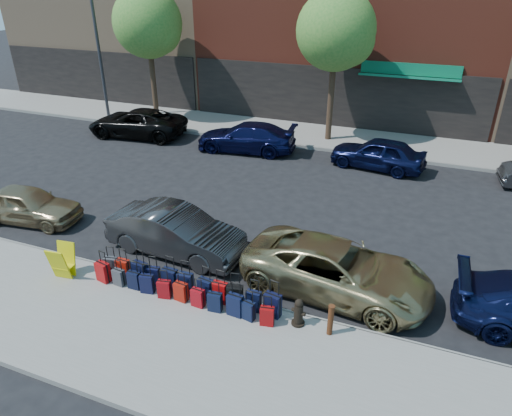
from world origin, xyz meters
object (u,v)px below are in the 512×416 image
at_px(fire_hydrant, 298,313).
at_px(car_near_2, 337,269).
at_px(car_near_1, 176,232).
at_px(tree_left, 150,25).
at_px(car_far_2, 378,153).
at_px(car_near_0, 27,205).
at_px(display_rack, 63,262).
at_px(car_far_0, 137,123).
at_px(streetlight, 100,38).
at_px(car_far_1, 246,137).
at_px(tree_center, 339,33).
at_px(suitcase_front_5, 185,283).
at_px(bollard, 331,320).

relative_size(fire_hydrant, car_near_2, 0.14).
bearing_deg(car_near_1, fire_hydrant, -109.56).
bearing_deg(tree_left, car_far_2, -12.19).
xyz_separation_m(tree_left, car_near_0, (2.47, -12.47, -4.77)).
height_order(display_rack, car_far_2, car_far_2).
relative_size(car_near_1, car_far_0, 0.84).
xyz_separation_m(streetlight, car_far_2, (16.24, -2.17, -3.95)).
xyz_separation_m(car_near_2, car_far_1, (-6.66, 9.59, -0.01)).
relative_size(streetlight, car_near_1, 1.79).
distance_m(tree_center, car_far_0, 11.43).
relative_size(fire_hydrant, car_near_0, 0.20).
bearing_deg(car_far_2, car_far_0, -82.06).
xyz_separation_m(tree_left, tree_center, (10.50, 0.00, 0.00)).
height_order(car_near_0, car_far_2, car_far_2).
height_order(suitcase_front_5, car_near_1, car_near_1).
relative_size(tree_left, car_far_2, 1.74).
bearing_deg(car_near_2, car_far_2, 7.55).
bearing_deg(fire_hydrant, car_near_2, 88.24).
bearing_deg(tree_center, tree_left, 180.00).
distance_m(tree_center, bollard, 15.57).
bearing_deg(fire_hydrant, car_far_1, 132.41).
xyz_separation_m(car_far_0, car_far_1, (6.42, -0.04, -0.02)).
distance_m(streetlight, car_far_0, 5.64).
bearing_deg(car_far_2, car_far_1, -81.69).
xyz_separation_m(suitcase_front_5, car_near_2, (3.74, 1.77, 0.26)).
height_order(suitcase_front_5, car_far_0, car_far_0).
height_order(fire_hydrant, car_far_0, car_far_0).
distance_m(fire_hydrant, car_far_0, 17.01).
height_order(streetlight, car_far_2, streetlight).
distance_m(tree_left, car_far_1, 8.84).
height_order(tree_left, car_far_0, tree_left).
bearing_deg(display_rack, suitcase_front_5, 2.67).
height_order(suitcase_front_5, fire_hydrant, suitcase_front_5).
relative_size(car_far_0, car_far_1, 1.08).
relative_size(tree_center, car_far_2, 1.74).
bearing_deg(tree_center, car_near_0, -122.77).
xyz_separation_m(fire_hydrant, display_rack, (-6.82, -0.51, 0.15)).
distance_m(car_near_0, car_near_2, 11.08).
distance_m(display_rack, car_near_0, 4.44).
xyz_separation_m(streetlight, car_near_0, (5.41, -11.77, -4.02)).
xyz_separation_m(tree_center, bollard, (3.33, -14.42, -4.83)).
height_order(car_far_0, car_far_2, car_far_0).
bearing_deg(car_far_0, fire_hydrant, 41.35).
height_order(fire_hydrant, car_far_1, car_far_1).
height_order(streetlight, car_far_1, streetlight).
height_order(suitcase_front_5, car_far_1, car_far_1).
bearing_deg(car_far_0, display_rack, 19.36).
height_order(car_near_0, car_near_1, car_near_1).
distance_m(tree_left, tree_center, 10.50).
relative_size(car_near_1, car_far_1, 0.91).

